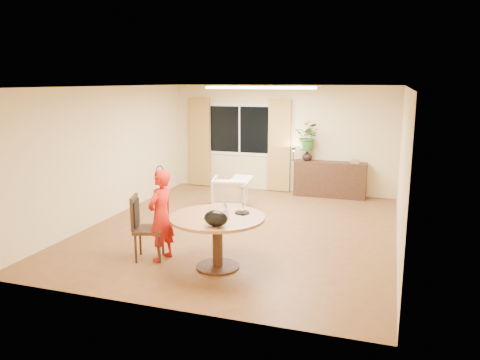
% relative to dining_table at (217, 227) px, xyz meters
% --- Properties ---
extents(floor, '(6.50, 6.50, 0.00)m').
position_rel_dining_table_xyz_m(floor, '(-0.23, 1.86, -0.62)').
color(floor, brown).
rests_on(floor, ground).
extents(ceiling, '(6.50, 6.50, 0.00)m').
position_rel_dining_table_xyz_m(ceiling, '(-0.23, 1.86, 1.98)').
color(ceiling, white).
rests_on(ceiling, wall_back).
extents(wall_back, '(5.50, 0.00, 5.50)m').
position_rel_dining_table_xyz_m(wall_back, '(-0.23, 5.11, 0.68)').
color(wall_back, beige).
rests_on(wall_back, floor).
extents(wall_left, '(0.00, 6.50, 6.50)m').
position_rel_dining_table_xyz_m(wall_left, '(-2.98, 1.86, 0.68)').
color(wall_left, beige).
rests_on(wall_left, floor).
extents(wall_right, '(0.00, 6.50, 6.50)m').
position_rel_dining_table_xyz_m(wall_right, '(2.52, 1.86, 0.68)').
color(wall_right, beige).
rests_on(wall_right, floor).
extents(window, '(1.70, 0.03, 1.30)m').
position_rel_dining_table_xyz_m(window, '(-1.33, 5.10, 0.88)').
color(window, white).
rests_on(window, wall_back).
extents(curtain_left, '(0.55, 0.08, 2.25)m').
position_rel_dining_table_xyz_m(curtain_left, '(-2.38, 5.02, 0.52)').
color(curtain_left, brown).
rests_on(curtain_left, wall_back).
extents(curtain_right, '(0.55, 0.08, 2.25)m').
position_rel_dining_table_xyz_m(curtain_right, '(-0.28, 5.02, 0.52)').
color(curtain_right, brown).
rests_on(curtain_right, wall_back).
extents(ceiling_panel, '(2.20, 0.35, 0.05)m').
position_rel_dining_table_xyz_m(ceiling_panel, '(-0.23, 3.06, 1.94)').
color(ceiling_panel, white).
rests_on(ceiling_panel, ceiling).
extents(dining_table, '(1.38, 1.38, 0.79)m').
position_rel_dining_table_xyz_m(dining_table, '(0.00, 0.00, 0.00)').
color(dining_table, brown).
rests_on(dining_table, floor).
extents(dining_chair, '(0.60, 0.57, 1.01)m').
position_rel_dining_table_xyz_m(dining_chair, '(-1.12, 0.00, -0.12)').
color(dining_chair, black).
rests_on(dining_chair, floor).
extents(child, '(0.57, 0.42, 1.41)m').
position_rel_dining_table_xyz_m(child, '(-0.93, 0.04, 0.08)').
color(child, red).
rests_on(child, floor).
extents(laptop, '(0.42, 0.34, 0.24)m').
position_rel_dining_table_xyz_m(laptop, '(-0.03, -0.01, 0.29)').
color(laptop, '#B7B7BC').
rests_on(laptop, dining_table).
extents(tumbler, '(0.07, 0.07, 0.10)m').
position_rel_dining_table_xyz_m(tumbler, '(0.03, 0.26, 0.22)').
color(tumbler, white).
rests_on(tumbler, dining_table).
extents(wine_glass, '(0.08, 0.08, 0.19)m').
position_rel_dining_table_xyz_m(wine_glass, '(0.34, 0.15, 0.26)').
color(wine_glass, white).
rests_on(wine_glass, dining_table).
extents(pot_lid, '(0.27, 0.27, 0.04)m').
position_rel_dining_table_xyz_m(pot_lid, '(0.29, 0.26, 0.19)').
color(pot_lid, white).
rests_on(pot_lid, dining_table).
extents(handbag, '(0.34, 0.20, 0.22)m').
position_rel_dining_table_xyz_m(handbag, '(0.15, -0.46, 0.28)').
color(handbag, black).
rests_on(handbag, dining_table).
extents(armchair, '(0.87, 0.88, 0.67)m').
position_rel_dining_table_xyz_m(armchair, '(-0.94, 3.21, -0.28)').
color(armchair, beige).
rests_on(armchair, floor).
extents(throw, '(0.51, 0.60, 0.03)m').
position_rel_dining_table_xyz_m(throw, '(-0.70, 3.19, 0.07)').
color(throw, beige).
rests_on(throw, armchair).
extents(sideboard, '(1.67, 0.41, 0.84)m').
position_rel_dining_table_xyz_m(sideboard, '(0.99, 4.87, -0.20)').
color(sideboard, black).
rests_on(sideboard, floor).
extents(vase, '(0.28, 0.28, 0.25)m').
position_rel_dining_table_xyz_m(vase, '(0.43, 4.87, 0.34)').
color(vase, black).
rests_on(vase, sideboard).
extents(bouquet, '(0.65, 0.58, 0.66)m').
position_rel_dining_table_xyz_m(bouquet, '(0.44, 4.87, 0.79)').
color(bouquet, '#345F23').
rests_on(bouquet, vase).
extents(book_stack, '(0.22, 0.17, 0.08)m').
position_rel_dining_table_xyz_m(book_stack, '(1.55, 4.87, 0.26)').
color(book_stack, '#986E4D').
rests_on(book_stack, sideboard).
extents(desk_lamp, '(0.16, 0.16, 0.33)m').
position_rel_dining_table_xyz_m(desk_lamp, '(0.11, 4.82, 0.38)').
color(desk_lamp, black).
rests_on(desk_lamp, sideboard).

